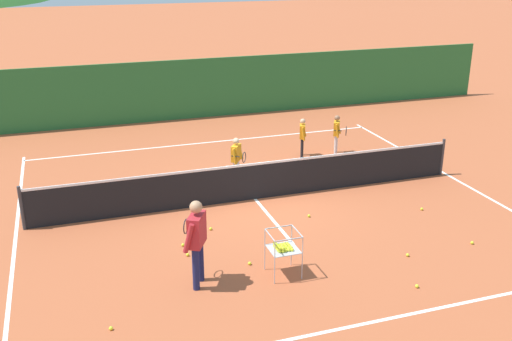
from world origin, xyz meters
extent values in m
plane|color=#B25633|center=(0.00, 0.00, 0.00)|extent=(120.00, 120.00, 0.00)
cube|color=white|center=(0.00, -5.69, 0.00)|extent=(11.39, 0.08, 0.01)
cube|color=white|center=(0.00, 4.99, 0.00)|extent=(11.39, 0.08, 0.01)
cube|color=white|center=(-5.70, 0.00, 0.00)|extent=(0.08, 10.68, 0.01)
cube|color=white|center=(5.70, 0.00, 0.00)|extent=(0.08, 10.68, 0.01)
cube|color=white|center=(0.00, 0.00, 0.00)|extent=(0.08, 5.22, 0.01)
cylinder|color=#333338|center=(-5.52, 0.00, 0.53)|extent=(0.08, 0.08, 1.05)
cylinder|color=#333338|center=(5.52, 0.00, 0.53)|extent=(0.08, 0.08, 1.05)
cube|color=black|center=(0.00, 0.00, 0.46)|extent=(10.95, 0.02, 0.92)
cube|color=white|center=(0.00, 0.00, 0.95)|extent=(10.95, 0.03, 0.06)
cylinder|color=#191E4C|center=(-2.39, -3.71, 0.43)|extent=(0.13, 0.13, 0.85)
cylinder|color=#191E4C|center=(-2.23, -3.42, 0.43)|extent=(0.13, 0.13, 0.85)
cube|color=#B2262D|center=(-2.31, -3.57, 1.15)|extent=(0.45, 0.56, 0.60)
sphere|color=tan|center=(-2.31, -3.57, 1.60)|extent=(0.24, 0.24, 0.24)
cylinder|color=#B2262D|center=(-2.51, -3.79, 1.11)|extent=(0.25, 0.19, 0.58)
cylinder|color=#B2262D|center=(-2.21, -3.29, 1.11)|extent=(0.20, 0.16, 0.59)
torus|color=#262628|center=(-2.43, -3.17, 1.05)|extent=(0.16, 0.27, 0.29)
cylinder|color=black|center=(-2.22, -3.28, 1.05)|extent=(0.21, 0.13, 0.03)
cylinder|color=silver|center=(-0.05, 1.36, 0.31)|extent=(0.09, 0.09, 0.63)
cylinder|color=silver|center=(-0.19, 1.17, 0.31)|extent=(0.09, 0.09, 0.63)
cube|color=orange|center=(-0.12, 1.27, 0.85)|extent=(0.36, 0.40, 0.44)
sphere|color=#DBAD84|center=(-0.12, 1.27, 1.18)|extent=(0.17, 0.17, 0.17)
cylinder|color=orange|center=(0.05, 1.41, 0.82)|extent=(0.18, 0.15, 0.43)
cylinder|color=orange|center=(-0.21, 1.07, 0.82)|extent=(0.14, 0.13, 0.43)
torus|color=#262628|center=(0.00, 0.92, 0.82)|extent=(0.19, 0.25, 0.29)
cylinder|color=black|center=(-0.20, 1.06, 0.82)|extent=(0.20, 0.15, 0.03)
cylinder|color=black|center=(2.47, 2.83, 0.30)|extent=(0.09, 0.09, 0.59)
cylinder|color=black|center=(2.38, 2.62, 0.30)|extent=(0.09, 0.09, 0.59)
cube|color=orange|center=(2.42, 2.72, 0.80)|extent=(0.29, 0.39, 0.41)
sphere|color=#DBAD84|center=(2.42, 2.72, 1.11)|extent=(0.16, 0.16, 0.16)
cylinder|color=orange|center=(2.55, 2.89, 0.77)|extent=(0.17, 0.12, 0.41)
cylinder|color=orange|center=(2.37, 2.52, 0.77)|extent=(0.14, 0.11, 0.41)
cylinder|color=silver|center=(3.58, 2.74, 0.30)|extent=(0.09, 0.09, 0.61)
cylinder|color=silver|center=(3.47, 2.53, 0.30)|extent=(0.09, 0.09, 0.61)
cube|color=orange|center=(3.52, 2.64, 0.82)|extent=(0.32, 0.40, 0.43)
sphere|color=#996B4C|center=(3.52, 2.64, 1.14)|extent=(0.17, 0.17, 0.17)
cylinder|color=orange|center=(3.67, 2.79, 0.79)|extent=(0.18, 0.14, 0.42)
cylinder|color=orange|center=(3.45, 2.44, 0.79)|extent=(0.14, 0.12, 0.42)
torus|color=#262628|center=(3.68, 2.31, 0.80)|extent=(0.16, 0.27, 0.29)
cylinder|color=black|center=(3.47, 2.43, 0.80)|extent=(0.21, 0.13, 0.03)
cylinder|color=#B7B7BC|center=(-0.94, -3.43, 0.45)|extent=(0.02, 0.02, 0.89)
cylinder|color=#B7B7BC|center=(-0.38, -3.43, 0.45)|extent=(0.02, 0.02, 0.89)
cylinder|color=#B7B7BC|center=(-0.94, -3.99, 0.45)|extent=(0.02, 0.02, 0.89)
cylinder|color=#B7B7BC|center=(-0.38, -3.99, 0.45)|extent=(0.02, 0.02, 0.89)
cube|color=#B7B7BC|center=(-0.66, -3.71, 0.55)|extent=(0.56, 0.56, 0.01)
cube|color=#B7B7BC|center=(-0.66, -3.43, 0.89)|extent=(0.56, 0.02, 0.02)
cube|color=#B7B7BC|center=(-0.66, -3.99, 0.89)|extent=(0.56, 0.02, 0.02)
cube|color=#B7B7BC|center=(-0.94, -3.71, 0.89)|extent=(0.02, 0.56, 0.02)
cube|color=#B7B7BC|center=(-0.38, -3.71, 0.89)|extent=(0.02, 0.56, 0.02)
sphere|color=yellow|center=(-0.79, -3.84, 0.59)|extent=(0.07, 0.07, 0.07)
sphere|color=yellow|center=(-0.79, -3.78, 0.58)|extent=(0.07, 0.07, 0.07)
sphere|color=yellow|center=(-0.78, -3.71, 0.58)|extent=(0.07, 0.07, 0.07)
sphere|color=yellow|center=(-0.80, -3.64, 0.58)|extent=(0.07, 0.07, 0.07)
sphere|color=yellow|center=(-0.79, -3.58, 0.58)|extent=(0.07, 0.07, 0.07)
sphere|color=yellow|center=(-0.73, -3.85, 0.58)|extent=(0.07, 0.07, 0.07)
sphere|color=yellow|center=(-0.73, -3.77, 0.58)|extent=(0.07, 0.07, 0.07)
sphere|color=yellow|center=(-0.73, -3.71, 0.59)|extent=(0.07, 0.07, 0.07)
sphere|color=yellow|center=(-0.73, -3.65, 0.58)|extent=(0.07, 0.07, 0.07)
sphere|color=yellow|center=(-0.73, -3.58, 0.58)|extent=(0.07, 0.07, 0.07)
sphere|color=yellow|center=(-0.66, -3.84, 0.58)|extent=(0.07, 0.07, 0.07)
sphere|color=yellow|center=(-0.67, -3.77, 0.58)|extent=(0.07, 0.07, 0.07)
sphere|color=yellow|center=(-0.66, -3.71, 0.58)|extent=(0.07, 0.07, 0.07)
sphere|color=yellow|center=(-0.66, -3.64, 0.59)|extent=(0.07, 0.07, 0.07)
sphere|color=yellow|center=(-0.66, -3.58, 0.59)|extent=(0.07, 0.07, 0.07)
sphere|color=yellow|center=(-0.60, -3.84, 0.58)|extent=(0.07, 0.07, 0.07)
sphere|color=yellow|center=(-0.59, -3.78, 0.59)|extent=(0.07, 0.07, 0.07)
sphere|color=yellow|center=(-0.60, -3.71, 0.59)|extent=(0.07, 0.07, 0.07)
sphere|color=yellow|center=(-0.60, -3.64, 0.59)|extent=(0.07, 0.07, 0.07)
sphere|color=yellow|center=(-0.59, -3.58, 0.59)|extent=(0.07, 0.07, 0.07)
sphere|color=yellow|center=(-0.54, -3.85, 0.58)|extent=(0.07, 0.07, 0.07)
sphere|color=yellow|center=(-0.53, -3.78, 0.59)|extent=(0.07, 0.07, 0.07)
sphere|color=yellow|center=(-0.53, -3.71, 0.59)|extent=(0.07, 0.07, 0.07)
sphere|color=yellow|center=(-0.53, -3.64, 0.58)|extent=(0.07, 0.07, 0.07)
sphere|color=yellow|center=(-0.53, -3.59, 0.58)|extent=(0.07, 0.07, 0.07)
sphere|color=yellow|center=(-0.79, -3.84, 0.64)|extent=(0.07, 0.07, 0.07)
sphere|color=yellow|center=(-0.79, -3.77, 0.64)|extent=(0.07, 0.07, 0.07)
sphere|color=yellow|center=(-0.79, -3.72, 0.64)|extent=(0.07, 0.07, 0.07)
sphere|color=yellow|center=(-0.79, -3.65, 0.63)|extent=(0.07, 0.07, 0.07)
sphere|color=yellow|center=(-0.79, -3.59, 0.64)|extent=(0.07, 0.07, 0.07)
sphere|color=yellow|center=(-0.72, -3.84, 0.64)|extent=(0.07, 0.07, 0.07)
sphere|color=yellow|center=(-0.72, -3.78, 0.64)|extent=(0.07, 0.07, 0.07)
sphere|color=yellow|center=(3.66, -3.83, 0.03)|extent=(0.07, 0.07, 0.07)
sphere|color=yellow|center=(-1.17, -3.16, 0.03)|extent=(0.07, 0.07, 0.07)
sphere|color=yellow|center=(2.04, -3.86, 0.03)|extent=(0.07, 0.07, 0.07)
sphere|color=yellow|center=(-2.27, -2.41, 0.03)|extent=(0.07, 0.07, 0.07)
sphere|color=yellow|center=(3.63, -1.95, 0.03)|extent=(0.07, 0.07, 0.07)
sphere|color=yellow|center=(-4.03, -4.50, 0.03)|extent=(0.07, 0.07, 0.07)
sphere|color=yellow|center=(1.54, -4.98, 0.03)|extent=(0.07, 0.07, 0.07)
sphere|color=yellow|center=(0.87, -1.44, 0.03)|extent=(0.07, 0.07, 0.07)
sphere|color=yellow|center=(-1.52, -1.38, 0.03)|extent=(0.07, 0.07, 0.07)
sphere|color=yellow|center=(-2.28, -1.95, 0.03)|extent=(0.07, 0.07, 0.07)
cube|color=#286B33|center=(0.00, 8.14, 1.11)|extent=(25.06, 0.08, 2.22)
camera|label=1|loc=(-4.37, -13.15, 5.93)|focal=41.51mm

